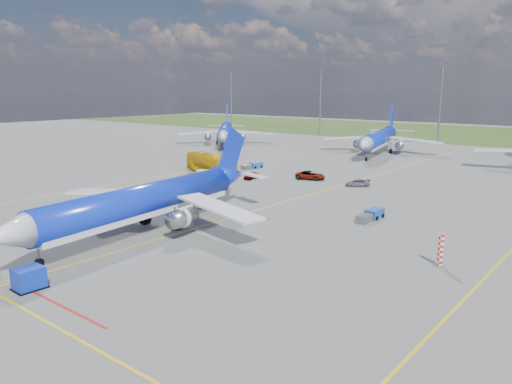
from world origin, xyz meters
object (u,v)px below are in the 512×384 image
Objects in this scene: bg_jet_nnw at (378,154)px; service_car_b at (310,175)px; service_car_c at (358,183)px; service_car_a at (251,175)px; baggage_tug_w at (371,215)px; baggage_tug_c at (253,166)px; main_airliner at (145,232)px; bg_jet_nw at (225,145)px; apron_bus at (211,164)px; warning_post at (441,250)px; uld_container at (29,278)px.

service_car_b is (6.32, -40.26, 0.73)m from bg_jet_nnw.
service_car_a is at bearing -114.02° from service_car_c.
baggage_tug_w is (20.69, -18.54, -0.19)m from service_car_b.
baggage_tug_c is at bearing 149.31° from baggage_tug_w.
main_airliner is at bearing -97.50° from bg_jet_nnw.
main_airliner is 7.49× the size of service_car_b.
bg_jet_nw is at bearing 119.87° from main_airliner.
apron_bus is 40.53m from baggage_tug_w.
service_car_c is (27.42, 5.98, -1.31)m from apron_bus.
warning_post is at bearing -2.71° from service_car_c.
bg_jet_nnw reaches higher than apron_bus.
uld_container is (15.59, -95.66, 0.87)m from bg_jet_nnw.
baggage_tug_c is at bearing 146.03° from warning_post.
main_airliner is (52.67, -70.93, 0.00)m from bg_jet_nw.
apron_bus is 19.14m from service_car_b.
baggage_tug_w is at bearing -22.36° from baggage_tug_c.
main_airliner reaches higher than service_car_a.
service_car_b is 1.03× the size of baggage_tug_c.
warning_post is 47.43m from service_car_a.
bg_jet_nnw reaches higher than service_car_b.
warning_post is 0.57× the size of service_car_b.
service_car_c is at bearing 8.28° from service_car_a.
warning_post is 55.85m from apron_bus.
service_car_c is (17.82, 5.65, -0.05)m from service_car_a.
main_airliner reaches higher than service_car_b.
baggage_tug_c is (-15.81, 3.26, -0.21)m from service_car_b.
baggage_tug_c is (-7.45, 9.41, -0.10)m from service_car_a.
baggage_tug_w is at bearing 44.12° from main_airliner.
service_car_a is (9.61, 0.33, -1.26)m from apron_bus.
bg_jet_nnw is 11.32× the size of service_car_a.
baggage_tug_c is (-25.09, 58.66, -0.35)m from uld_container.
bg_jet_nnw is 38.20m from baggage_tug_c.
uld_container reaches higher than baggage_tug_c.
service_car_c is (-23.43, 29.05, -0.93)m from warning_post.
bg_jet_nw is at bearing 127.87° from service_car_a.
bg_jet_nnw is at bearing 90.42° from main_airliner.
uld_container is (58.27, -86.89, 0.87)m from bg_jet_nw.
warning_post is 30.87m from main_airliner.
bg_jet_nnw is at bearing 119.31° from warning_post.
bg_jet_nw is at bearing 148.08° from baggage_tug_c.
service_car_a is 18.69m from service_car_c.
bg_jet_nw is 104.62m from uld_container.
service_car_b is at bearing 88.60° from main_airliner.
baggage_tug_w is (11.24, -18.04, -0.04)m from service_car_c.
apron_bus is (31.02, -37.97, 1.88)m from bg_jet_nw.
service_car_a is at bearing 157.06° from baggage_tug_w.
main_airliner is 16.94m from uld_container.
main_airliner is (-29.20, -9.88, -1.50)m from warning_post.
bg_jet_nnw is 43.71m from service_car_c.
bg_jet_nw is at bearing -160.31° from service_car_c.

